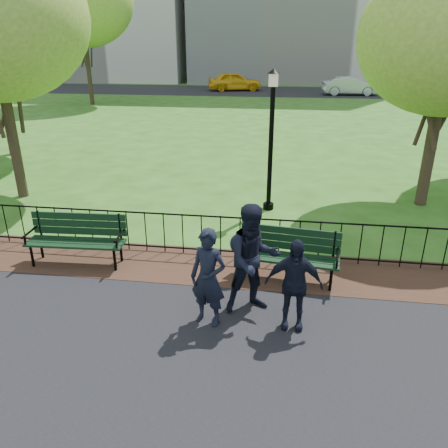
# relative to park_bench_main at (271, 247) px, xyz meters

# --- Properties ---
(ground) EXTENTS (120.00, 120.00, 0.00)m
(ground) POSITION_rel_park_bench_main_xyz_m (-0.47, -1.24, -0.64)
(ground) COLOR #2D5716
(dirt_strip) EXTENTS (60.00, 1.60, 0.01)m
(dirt_strip) POSITION_rel_park_bench_main_xyz_m (-0.47, 0.26, -0.63)
(dirt_strip) COLOR #341F15
(dirt_strip) RESTS_ON ground
(far_street) EXTENTS (70.00, 9.00, 0.01)m
(far_street) POSITION_rel_park_bench_main_xyz_m (-0.47, 33.76, -0.63)
(far_street) COLOR black
(far_street) RESTS_ON ground
(iron_fence) EXTENTS (24.06, 0.06, 1.00)m
(iron_fence) POSITION_rel_park_bench_main_xyz_m (-0.47, 0.76, -0.14)
(iron_fence) COLOR black
(iron_fence) RESTS_ON ground
(park_bench_main) EXTENTS (2.05, 0.79, 1.06)m
(park_bench_main) POSITION_rel_park_bench_main_xyz_m (0.00, 0.00, 0.00)
(park_bench_main) COLOR black
(park_bench_main) RESTS_ON ground
(park_bench_left_a) EXTENTS (1.96, 0.70, 1.10)m
(park_bench_left_a) POSITION_rel_park_bench_main_xyz_m (-3.86, 0.09, -0.01)
(park_bench_left_a) COLOR black
(park_bench_left_a) RESTS_ON ground
(lamppost) EXTENTS (0.32, 0.32, 3.57)m
(lamppost) POSITION_rel_park_bench_main_xyz_m (-0.22, 3.70, 1.31)
(lamppost) COLOR black
(lamppost) RESTS_ON ground
(tree_far_w) EXTENTS (6.85, 6.85, 9.55)m
(tree_far_w) POSITION_rel_park_bench_main_xyz_m (-13.71, 23.02, 5.99)
(tree_far_w) COLOR #2D2116
(tree_far_w) RESTS_ON ground
(person_left) EXTENTS (0.67, 0.53, 1.60)m
(person_left) POSITION_rel_park_bench_main_xyz_m (-0.90, -1.59, 0.17)
(person_left) COLOR black
(person_left) RESTS_ON asphalt_path
(person_mid) EXTENTS (1.01, 0.78, 1.85)m
(person_mid) POSITION_rel_park_bench_main_xyz_m (-0.25, -1.11, 0.30)
(person_mid) COLOR black
(person_mid) RESTS_ON asphalt_path
(person_right) EXTENTS (0.88, 0.37, 1.49)m
(person_right) POSITION_rel_park_bench_main_xyz_m (0.40, -1.50, 0.12)
(person_right) COLOR black
(person_right) RESTS_ON asphalt_path
(taxi) EXTENTS (5.12, 3.12, 1.63)m
(taxi) POSITION_rel_park_bench_main_xyz_m (-4.80, 33.75, 0.19)
(taxi) COLOR yellow
(taxi) RESTS_ON far_street
(sedan_silver) EXTENTS (4.62, 1.91, 1.49)m
(sedan_silver) POSITION_rel_park_bench_main_xyz_m (5.13, 31.57, 0.12)
(sedan_silver) COLOR #AFB2B7
(sedan_silver) RESTS_ON far_street
(sedan_dark) EXTENTS (5.55, 3.22, 1.51)m
(sedan_dark) POSITION_rel_park_bench_main_xyz_m (13.34, 33.47, 0.13)
(sedan_dark) COLOR black
(sedan_dark) RESTS_ON far_street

